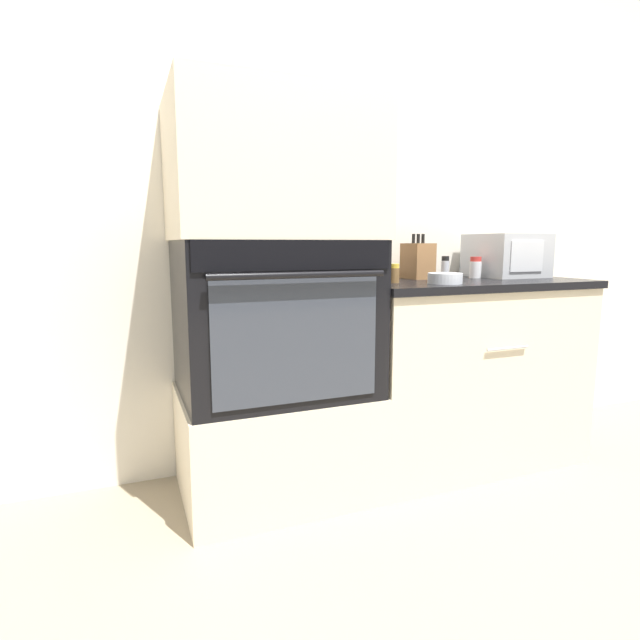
{
  "coord_description": "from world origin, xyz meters",
  "views": [
    {
      "loc": [
        -0.98,
        -1.68,
        1.07
      ],
      "look_at": [
        -0.23,
        0.21,
        0.76
      ],
      "focal_mm": 28.0,
      "sensor_mm": 36.0,
      "label": 1
    }
  ],
  "objects_px": {
    "knife_block": "(418,261)",
    "condiment_jar_far": "(394,274)",
    "condiment_jar_mid": "(475,268)",
    "bowl": "(445,278)",
    "microwave": "(506,256)",
    "wall_oven": "(274,317)",
    "condiment_jar_near": "(445,267)"
  },
  "relations": [
    {
      "from": "knife_block",
      "to": "condiment_jar_far",
      "type": "xyz_separation_m",
      "value": [
        -0.24,
        -0.19,
        -0.05
      ]
    },
    {
      "from": "knife_block",
      "to": "condiment_jar_mid",
      "type": "relative_size",
      "value": 2.04
    },
    {
      "from": "bowl",
      "to": "microwave",
      "type": "bearing_deg",
      "value": 25.4
    },
    {
      "from": "knife_block",
      "to": "condiment_jar_mid",
      "type": "bearing_deg",
      "value": -12.65
    },
    {
      "from": "wall_oven",
      "to": "condiment_jar_near",
      "type": "xyz_separation_m",
      "value": [
        0.98,
        0.2,
        0.18
      ]
    },
    {
      "from": "wall_oven",
      "to": "condiment_jar_far",
      "type": "bearing_deg",
      "value": -5.81
    },
    {
      "from": "microwave",
      "to": "bowl",
      "type": "distance_m",
      "value": 0.63
    },
    {
      "from": "condiment_jar_mid",
      "to": "wall_oven",
      "type": "bearing_deg",
      "value": -176.09
    },
    {
      "from": "knife_block",
      "to": "bowl",
      "type": "distance_m",
      "value": 0.32
    },
    {
      "from": "knife_block",
      "to": "bowl",
      "type": "bearing_deg",
      "value": -100.57
    },
    {
      "from": "microwave",
      "to": "knife_block",
      "type": "relative_size",
      "value": 1.55
    },
    {
      "from": "microwave",
      "to": "condiment_jar_near",
      "type": "xyz_separation_m",
      "value": [
        -0.31,
        0.1,
        -0.06
      ]
    },
    {
      "from": "bowl",
      "to": "wall_oven",
      "type": "bearing_deg",
      "value": 166.75
    },
    {
      "from": "microwave",
      "to": "condiment_jar_near",
      "type": "height_order",
      "value": "microwave"
    },
    {
      "from": "microwave",
      "to": "knife_block",
      "type": "height_order",
      "value": "microwave"
    },
    {
      "from": "wall_oven",
      "to": "condiment_jar_mid",
      "type": "height_order",
      "value": "wall_oven"
    },
    {
      "from": "wall_oven",
      "to": "bowl",
      "type": "bearing_deg",
      "value": -13.25
    },
    {
      "from": "bowl",
      "to": "condiment_jar_mid",
      "type": "distance_m",
      "value": 0.43
    },
    {
      "from": "wall_oven",
      "to": "bowl",
      "type": "xyz_separation_m",
      "value": [
        0.72,
        -0.17,
        0.15
      ]
    },
    {
      "from": "microwave",
      "to": "condiment_jar_near",
      "type": "relative_size",
      "value": 3.13
    },
    {
      "from": "wall_oven",
      "to": "microwave",
      "type": "relative_size",
      "value": 2.27
    },
    {
      "from": "bowl",
      "to": "condiment_jar_mid",
      "type": "relative_size",
      "value": 1.39
    },
    {
      "from": "wall_oven",
      "to": "condiment_jar_far",
      "type": "distance_m",
      "value": 0.56
    },
    {
      "from": "knife_block",
      "to": "microwave",
      "type": "bearing_deg",
      "value": -4.53
    },
    {
      "from": "condiment_jar_far",
      "to": "knife_block",
      "type": "bearing_deg",
      "value": 38.57
    },
    {
      "from": "wall_oven",
      "to": "knife_block",
      "type": "bearing_deg",
      "value": 10.23
    },
    {
      "from": "condiment_jar_near",
      "to": "condiment_jar_far",
      "type": "xyz_separation_m",
      "value": [
        -0.45,
        -0.25,
        -0.01
      ]
    },
    {
      "from": "wall_oven",
      "to": "knife_block",
      "type": "distance_m",
      "value": 0.82
    },
    {
      "from": "condiment_jar_mid",
      "to": "condiment_jar_far",
      "type": "bearing_deg",
      "value": -166.72
    },
    {
      "from": "bowl",
      "to": "condiment_jar_far",
      "type": "bearing_deg",
      "value": 148.27
    },
    {
      "from": "condiment_jar_far",
      "to": "microwave",
      "type": "bearing_deg",
      "value": 11.57
    },
    {
      "from": "bowl",
      "to": "condiment_jar_far",
      "type": "xyz_separation_m",
      "value": [
        -0.19,
        0.12,
        0.02
      ]
    }
  ]
}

